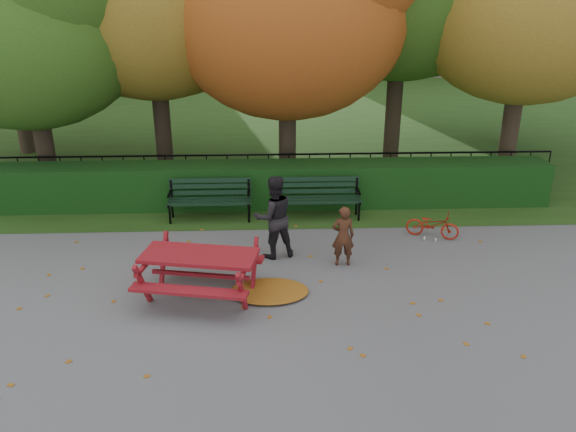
{
  "coord_description": "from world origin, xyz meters",
  "views": [
    {
      "loc": [
        -0.07,
        -7.89,
        4.68
      ],
      "look_at": [
        0.31,
        1.27,
        1.0
      ],
      "focal_mm": 35.0,
      "sensor_mm": 36.0,
      "label": 1
    }
  ],
  "objects_px": {
    "bench_right": "(319,195)",
    "bicycle": "(433,225)",
    "bench_left": "(210,196)",
    "adult": "(274,217)",
    "picnic_table": "(200,264)",
    "child": "(343,236)"
  },
  "relations": [
    {
      "from": "bench_right",
      "to": "bicycle",
      "type": "bearing_deg",
      "value": -29.05
    },
    {
      "from": "picnic_table",
      "to": "bicycle",
      "type": "xyz_separation_m",
      "value": [
        4.46,
        2.23,
        -0.33
      ]
    },
    {
      "from": "picnic_table",
      "to": "adult",
      "type": "distance_m",
      "value": 1.94
    },
    {
      "from": "picnic_table",
      "to": "bicycle",
      "type": "height_order",
      "value": "picnic_table"
    },
    {
      "from": "bench_left",
      "to": "bicycle",
      "type": "distance_m",
      "value": 4.77
    },
    {
      "from": "bench_right",
      "to": "bicycle",
      "type": "xyz_separation_m",
      "value": [
        2.2,
        -1.22,
        -0.24
      ]
    },
    {
      "from": "bench_right",
      "to": "adult",
      "type": "height_order",
      "value": "adult"
    },
    {
      "from": "bench_right",
      "to": "adult",
      "type": "xyz_separation_m",
      "value": [
        -1.04,
        -1.96,
        0.27
      ]
    },
    {
      "from": "picnic_table",
      "to": "adult",
      "type": "bearing_deg",
      "value": 61.94
    },
    {
      "from": "bench_left",
      "to": "adult",
      "type": "bearing_deg",
      "value": -55.09
    },
    {
      "from": "bench_right",
      "to": "picnic_table",
      "type": "xyz_separation_m",
      "value": [
        -2.25,
        -3.45,
        0.09
      ]
    },
    {
      "from": "bench_left",
      "to": "adult",
      "type": "relative_size",
      "value": 1.13
    },
    {
      "from": "adult",
      "to": "bench_right",
      "type": "bearing_deg",
      "value": -135.4
    },
    {
      "from": "picnic_table",
      "to": "child",
      "type": "xyz_separation_m",
      "value": [
        2.47,
        1.08,
        -0.04
      ]
    },
    {
      "from": "picnic_table",
      "to": "bicycle",
      "type": "distance_m",
      "value": 4.99
    },
    {
      "from": "bench_left",
      "to": "bicycle",
      "type": "bearing_deg",
      "value": -14.88
    },
    {
      "from": "child",
      "to": "adult",
      "type": "xyz_separation_m",
      "value": [
        -1.25,
        0.41,
        0.22
      ]
    },
    {
      "from": "adult",
      "to": "picnic_table",
      "type": "bearing_deg",
      "value": 33.35
    },
    {
      "from": "bench_left",
      "to": "bench_right",
      "type": "height_order",
      "value": "same"
    },
    {
      "from": "child",
      "to": "adult",
      "type": "height_order",
      "value": "adult"
    },
    {
      "from": "picnic_table",
      "to": "bicycle",
      "type": "bearing_deg",
      "value": 37.69
    },
    {
      "from": "child",
      "to": "bicycle",
      "type": "height_order",
      "value": "child"
    }
  ]
}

